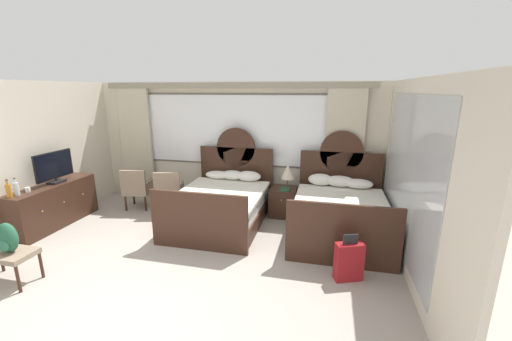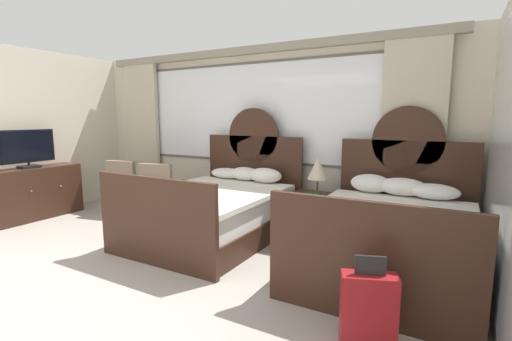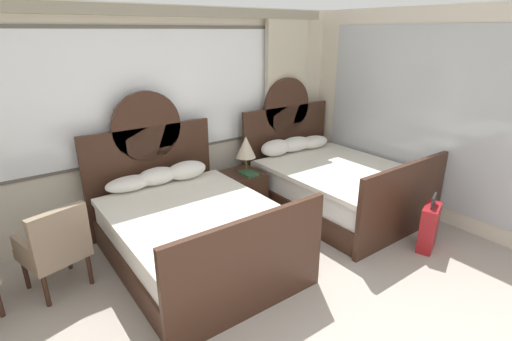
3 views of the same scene
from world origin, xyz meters
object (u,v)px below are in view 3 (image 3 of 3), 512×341
(nightstand_between_beds, at_px, (242,193))
(armchair_by_window_left, at_px, (56,245))
(bed_near_window, at_px, (190,228))
(bed_near_mirror, at_px, (331,182))
(table_lamp_on_nightstand, at_px, (246,147))
(suitcase_on_floor, at_px, (429,227))
(book_on_nightstand, at_px, (249,173))

(nightstand_between_beds, xyz_separation_m, armchair_by_window_left, (-2.38, -0.35, 0.20))
(bed_near_window, bearing_deg, bed_near_mirror, 0.14)
(bed_near_mirror, relative_size, table_lamp_on_nightstand, 4.38)
(suitcase_on_floor, bearing_deg, table_lamp_on_nightstand, 118.53)
(table_lamp_on_nightstand, bearing_deg, nightstand_between_beds, -179.72)
(bed_near_mirror, bearing_deg, nightstand_between_beds, 150.62)
(bed_near_window, relative_size, nightstand_between_beds, 3.75)
(nightstand_between_beds, relative_size, book_on_nightstand, 2.25)
(table_lamp_on_nightstand, distance_m, suitcase_on_floor, 2.45)
(nightstand_between_beds, distance_m, armchair_by_window_left, 2.42)
(bed_near_mirror, xyz_separation_m, nightstand_between_beds, (-1.11, 0.63, -0.09))
(nightstand_between_beds, xyz_separation_m, suitcase_on_floor, (1.20, -2.07, -0.02))
(bed_near_window, xyz_separation_m, table_lamp_on_nightstand, (1.19, 0.63, 0.55))
(bed_near_window, distance_m, book_on_nightstand, 1.29)
(book_on_nightstand, xyz_separation_m, suitcase_on_floor, (1.16, -1.96, -0.32))
(table_lamp_on_nightstand, bearing_deg, armchair_by_window_left, -171.84)
(table_lamp_on_nightstand, xyz_separation_m, armchair_by_window_left, (-2.46, -0.35, -0.44))
(table_lamp_on_nightstand, distance_m, book_on_nightstand, 0.35)
(bed_near_mirror, height_order, nightstand_between_beds, bed_near_mirror)
(bed_near_mirror, relative_size, book_on_nightstand, 8.44)
(bed_near_window, xyz_separation_m, bed_near_mirror, (2.22, 0.01, 0.00))
(suitcase_on_floor, bearing_deg, book_on_nightstand, 120.51)
(bed_near_mirror, height_order, book_on_nightstand, bed_near_mirror)
(bed_near_mirror, bearing_deg, armchair_by_window_left, 175.53)
(bed_near_mirror, bearing_deg, suitcase_on_floor, -86.30)
(bed_near_mirror, distance_m, table_lamp_on_nightstand, 1.33)
(book_on_nightstand, distance_m, suitcase_on_floor, 2.30)
(nightstand_between_beds, height_order, book_on_nightstand, book_on_nightstand)
(nightstand_between_beds, distance_m, table_lamp_on_nightstand, 0.65)
(nightstand_between_beds, bearing_deg, table_lamp_on_nightstand, 0.28)
(armchair_by_window_left, bearing_deg, nightstand_between_beds, 8.42)
(book_on_nightstand, relative_size, suitcase_on_floor, 0.39)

